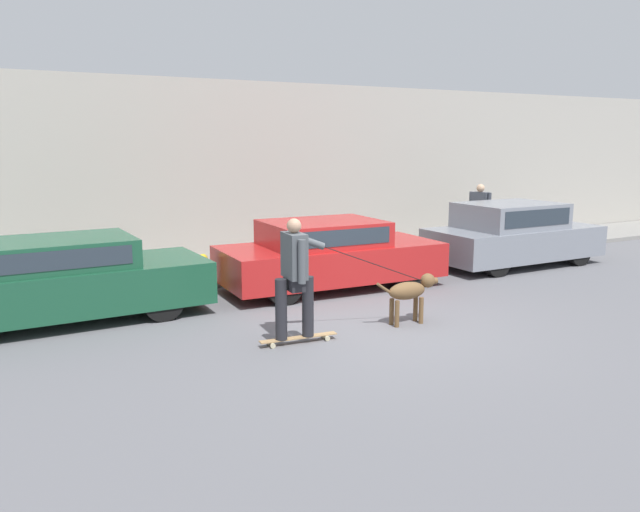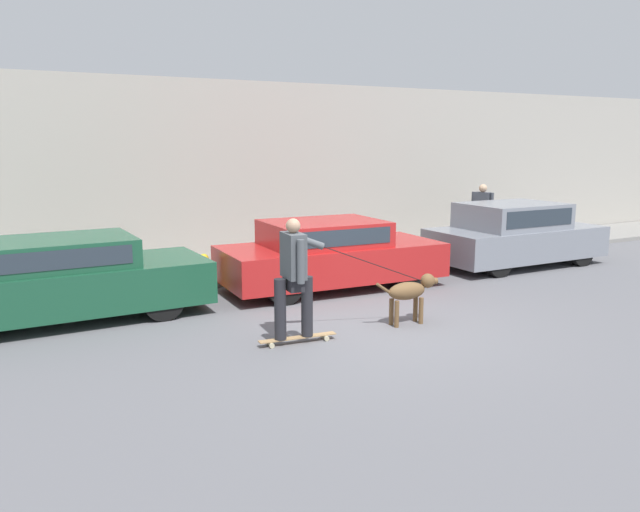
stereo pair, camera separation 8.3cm
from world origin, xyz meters
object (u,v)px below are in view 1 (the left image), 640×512
(parked_car_0, at_px, (55,281))
(fire_hydrant, at_px, (203,272))
(parked_car_2, at_px, (513,235))
(pedestrian_with_bag, at_px, (480,213))
(skateboarder, at_px, (295,274))
(dog, at_px, (411,291))
(parked_car_1, at_px, (329,255))

(parked_car_0, bearing_deg, fire_hydrant, 14.73)
(parked_car_2, relative_size, fire_hydrant, 5.50)
(parked_car_2, distance_m, pedestrian_with_bag, 1.62)
(parked_car_0, distance_m, skateboarder, 3.81)
(parked_car_0, xyz_separation_m, parked_car_2, (9.35, 0.00, 0.03))
(parked_car_0, bearing_deg, parked_car_2, -1.71)
(dog, distance_m, skateboarder, 1.99)
(parked_car_1, distance_m, dog, 2.61)
(parked_car_1, bearing_deg, fire_hydrant, 163.13)
(pedestrian_with_bag, bearing_deg, dog, 18.39)
(pedestrian_with_bag, bearing_deg, skateboarder, 10.07)
(fire_hydrant, bearing_deg, parked_car_2, -6.25)
(skateboarder, height_order, pedestrian_with_bag, skateboarder)
(parked_car_1, bearing_deg, pedestrian_with_bag, 18.71)
(pedestrian_with_bag, xyz_separation_m, fire_hydrant, (-7.25, -0.78, -0.60))
(skateboarder, relative_size, pedestrian_with_bag, 1.74)
(parked_car_0, height_order, pedestrian_with_bag, pedestrian_with_bag)
(dog, xyz_separation_m, pedestrian_with_bag, (5.12, 4.13, 0.48))
(parked_car_1, relative_size, skateboarder, 1.51)
(parked_car_2, relative_size, pedestrian_with_bag, 2.48)
(parked_car_1, relative_size, pedestrian_with_bag, 2.63)
(parked_car_0, height_order, parked_car_2, parked_car_2)
(parked_car_0, relative_size, parked_car_1, 1.07)
(parked_car_2, height_order, dog, parked_car_2)
(dog, bearing_deg, fire_hydrant, 124.28)
(parked_car_0, distance_m, parked_car_2, 9.35)
(parked_car_1, height_order, dog, parked_car_1)
(parked_car_1, height_order, pedestrian_with_bag, pedestrian_with_bag)
(parked_car_1, relative_size, dog, 3.91)
(parked_car_2, xyz_separation_m, pedestrian_with_bag, (0.44, 1.53, 0.31))
(dog, relative_size, pedestrian_with_bag, 0.67)
(dog, bearing_deg, parked_car_1, 90.75)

